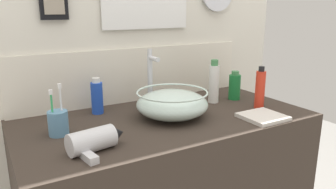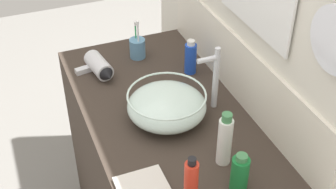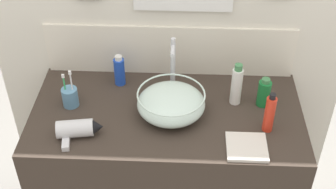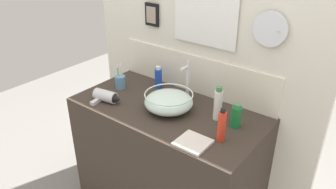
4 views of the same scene
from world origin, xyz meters
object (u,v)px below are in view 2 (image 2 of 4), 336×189
object	(u,v)px
glass_bowl_sink	(167,106)
lotion_bottle	(225,140)
toothbrush_cup	(137,48)
soap_dispenser	(191,58)
shampoo_bottle	(240,173)
spray_bottle	(191,183)
hair_drier	(100,67)
faucet	(214,75)

from	to	relation	value
glass_bowl_sink	lotion_bottle	distance (m)	0.31
toothbrush_cup	soap_dispenser	bearing A→B (deg)	40.35
shampoo_bottle	spray_bottle	xyz separation A→B (m)	(0.00, -0.17, 0.02)
hair_drier	soap_dispenser	bearing A→B (deg)	70.95
soap_dispenser	hair_drier	bearing A→B (deg)	-109.05
toothbrush_cup	spray_bottle	size ratio (longest dim) A/B	0.98
hair_drier	shampoo_bottle	size ratio (longest dim) A/B	1.41
hair_drier	toothbrush_cup	bearing A→B (deg)	110.74
toothbrush_cup	shampoo_bottle	size ratio (longest dim) A/B	1.32
glass_bowl_sink	hair_drier	distance (m)	0.42
hair_drier	spray_bottle	distance (m)	0.81
shampoo_bottle	lotion_bottle	xyz separation A→B (m)	(-0.13, 0.01, 0.03)
glass_bowl_sink	lotion_bottle	size ratio (longest dim) A/B	1.44
glass_bowl_sink	faucet	bearing A→B (deg)	90.00
shampoo_bottle	soap_dispenser	world-z (taller)	soap_dispenser
toothbrush_cup	spray_bottle	bearing A→B (deg)	-8.10
faucet	lotion_bottle	bearing A→B (deg)	-19.24
hair_drier	shampoo_bottle	bearing A→B (deg)	17.02
faucet	lotion_bottle	distance (m)	0.31
glass_bowl_sink	spray_bottle	xyz separation A→B (m)	(0.42, -0.09, 0.03)
lotion_bottle	soap_dispenser	xyz separation A→B (m)	(-0.55, 0.12, -0.02)
soap_dispenser	faucet	bearing A→B (deg)	-3.90
hair_drier	toothbrush_cup	world-z (taller)	toothbrush_cup
lotion_bottle	hair_drier	bearing A→B (deg)	-159.37
faucet	toothbrush_cup	distance (m)	0.50
toothbrush_cup	shampoo_bottle	world-z (taller)	toothbrush_cup
toothbrush_cup	shampoo_bottle	distance (m)	0.88
toothbrush_cup	spray_bottle	xyz separation A→B (m)	(0.88, -0.13, 0.04)
hair_drier	spray_bottle	size ratio (longest dim) A/B	1.05
faucet	shampoo_bottle	bearing A→B (deg)	-14.87
hair_drier	soap_dispenser	size ratio (longest dim) A/B	1.28
toothbrush_cup	lotion_bottle	xyz separation A→B (m)	(0.76, 0.05, 0.05)
lotion_bottle	spray_bottle	xyz separation A→B (m)	(0.13, -0.18, -0.01)
hair_drier	toothbrush_cup	xyz separation A→B (m)	(-0.08, 0.20, 0.01)
hair_drier	toothbrush_cup	size ratio (longest dim) A/B	1.06
faucet	hair_drier	xyz separation A→B (m)	(-0.39, -0.36, -0.11)
hair_drier	lotion_bottle	bearing A→B (deg)	20.63
faucet	spray_bottle	distance (m)	0.51
lotion_bottle	soap_dispenser	world-z (taller)	lotion_bottle
toothbrush_cup	lotion_bottle	world-z (taller)	lotion_bottle
faucet	soap_dispenser	bearing A→B (deg)	176.10
glass_bowl_sink	shampoo_bottle	bearing A→B (deg)	11.43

